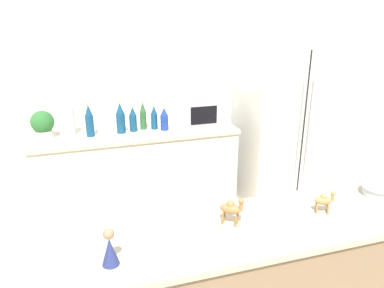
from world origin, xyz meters
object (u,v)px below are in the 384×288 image
at_px(refrigerator, 284,125).
at_px(camel_figurine_second, 324,200).
at_px(back_bottle_0, 133,119).
at_px(back_bottle_5, 154,117).
at_px(fruit_bowl, 381,190).
at_px(back_bottle_4, 89,121).
at_px(back_bottle_1, 164,119).
at_px(camel_figurine, 231,208).
at_px(paper_towel_roll, 68,121).
at_px(back_bottle_2, 143,116).
at_px(microwave, 202,110).
at_px(back_bottle_3, 120,118).
at_px(potted_plant, 43,124).
at_px(wise_man_figurine_crimson, 110,249).

distance_m(refrigerator, camel_figurine_second, 2.15).
bearing_deg(back_bottle_0, back_bottle_5, 2.81).
distance_m(refrigerator, fruit_bowl, 1.93).
bearing_deg(back_bottle_4, fruit_bowl, -50.98).
height_order(back_bottle_1, camel_figurine, camel_figurine).
height_order(fruit_bowl, camel_figurine_second, camel_figurine_second).
height_order(paper_towel_roll, back_bottle_2, back_bottle_2).
relative_size(microwave, back_bottle_0, 1.95).
bearing_deg(camel_figurine, microwave, 75.32).
xyz_separation_m(back_bottle_1, camel_figurine, (-0.11, -1.89, 0.07)).
distance_m(back_bottle_3, camel_figurine_second, 2.13).
bearing_deg(camel_figurine_second, potted_plant, 126.70).
bearing_deg(paper_towel_roll, back_bottle_1, -6.54).
bearing_deg(back_bottle_2, fruit_bowl, -62.47).
relative_size(back_bottle_1, back_bottle_4, 0.75).
bearing_deg(back_bottle_3, back_bottle_0, 8.41).
bearing_deg(refrigerator, back_bottle_1, 179.83).
xyz_separation_m(back_bottle_5, fruit_bowl, (0.91, -1.92, 0.01)).
height_order(back_bottle_0, fruit_bowl, back_bottle_0).
relative_size(back_bottle_0, camel_figurine_second, 1.90).
xyz_separation_m(back_bottle_2, back_bottle_5, (0.10, -0.03, -0.02)).
distance_m(potted_plant, back_bottle_3, 0.69).
distance_m(paper_towel_roll, back_bottle_5, 0.79).
bearing_deg(back_bottle_1, back_bottle_5, 145.43).
bearing_deg(camel_figurine_second, back_bottle_5, 103.59).
height_order(camel_figurine, wise_man_figurine_crimson, wise_man_figurine_crimson).
xyz_separation_m(back_bottle_2, camel_figurine, (0.08, -1.98, 0.05)).
xyz_separation_m(potted_plant, back_bottle_5, (1.01, -0.01, -0.02)).
distance_m(back_bottle_4, wise_man_figurine_crimson, 2.05).
bearing_deg(potted_plant, camel_figurine_second, -53.30).
xyz_separation_m(paper_towel_roll, back_bottle_1, (0.88, -0.10, -0.02)).
height_order(potted_plant, back_bottle_4, back_bottle_4).
height_order(refrigerator, microwave, refrigerator).
relative_size(paper_towel_roll, back_bottle_3, 0.89).
distance_m(refrigerator, back_bottle_0, 1.62).
bearing_deg(potted_plant, camel_figurine, -63.21).
height_order(microwave, back_bottle_5, microwave).
xyz_separation_m(back_bottle_5, wise_man_figurine_crimson, (-0.62, -2.09, 0.05)).
xyz_separation_m(fruit_bowl, camel_figurine, (-0.94, -0.03, 0.05)).
height_order(back_bottle_3, back_bottle_4, back_bottle_4).
xyz_separation_m(potted_plant, wise_man_figurine_crimson, (0.39, -2.10, 0.03)).
bearing_deg(refrigerator, back_bottle_0, 178.10).
bearing_deg(back_bottle_1, camel_figurine, -93.25).
xyz_separation_m(back_bottle_0, back_bottle_1, (0.29, -0.05, -0.01)).
xyz_separation_m(microwave, back_bottle_4, (-1.10, -0.07, 0.01)).
bearing_deg(fruit_bowl, camel_figurine, -178.35).
bearing_deg(microwave, back_bottle_4, -176.20).
xyz_separation_m(microwave, back_bottle_5, (-0.50, -0.03, -0.03)).
bearing_deg(back_bottle_5, fruit_bowl, -64.58).
relative_size(potted_plant, fruit_bowl, 1.22).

